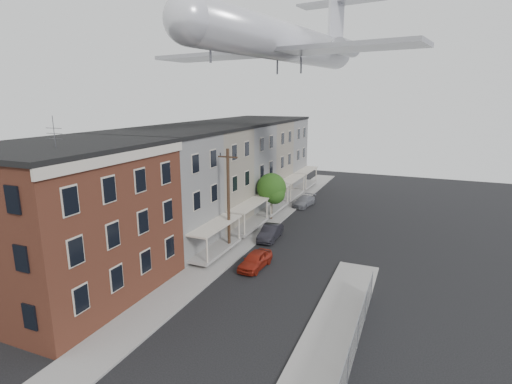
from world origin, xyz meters
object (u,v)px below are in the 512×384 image
car_near (255,260)px  car_mid (270,232)px  utility_pole (228,199)px  car_far (304,201)px  street_tree (272,189)px  airplane (287,42)px

car_near → car_mid: car_mid is taller
utility_pole → car_far: bearing=83.2°
utility_pole → car_far: utility_pole is taller
street_tree → car_mid: (2.01, -5.87, -2.76)m
car_near → airplane: airplane is taller
car_near → car_far: bearing=98.3°
car_far → street_tree: bearing=-95.8°
street_tree → car_far: 7.58m
car_near → airplane: 20.16m
car_near → car_far: 19.32m
car_near → street_tree: bearing=108.2°
car_mid → car_near: bearing=-82.8°
street_tree → car_far: (1.67, 6.83, -2.83)m
car_far → airplane: (0.54, -9.19, 17.49)m
car_far → airplane: size_ratio=0.14×
car_near → car_mid: size_ratio=0.93×
utility_pole → street_tree: bearing=88.1°
utility_pole → car_mid: bearing=60.0°
airplane → utility_pole: bearing=-108.6°
car_far → airplane: 19.76m
car_mid → car_far: (-0.34, 12.70, -0.07)m
utility_pole → car_near: 5.90m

